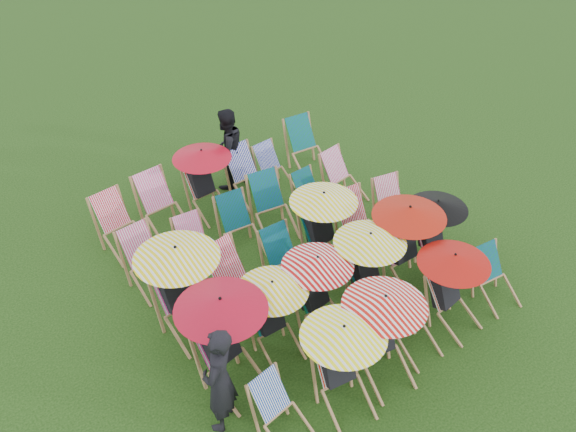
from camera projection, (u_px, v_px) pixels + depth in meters
ground at (302, 274)px, 10.46m from camera, size 100.00×100.00×0.00m
deckchair_0 at (283, 413)px, 7.86m from camera, size 0.66×0.84×0.84m
deckchair_1 at (343, 366)px, 8.09m from camera, size 1.10×1.17×1.30m
deckchair_2 at (383, 336)px, 8.46m from camera, size 1.13×1.19×1.34m
deckchair_3 at (414, 328)px, 8.96m from camera, size 0.56×0.78×0.83m
deckchair_4 at (453, 289)px, 9.24m from camera, size 1.04×1.12×1.24m
deckchair_5 at (497, 278)px, 9.77m from camera, size 0.63×0.82×0.83m
deckchair_6 at (226, 342)px, 8.31m from camera, size 1.22×1.32×1.44m
deckchair_7 at (274, 316)px, 8.85m from camera, size 1.00×1.05×1.19m
deckchair_8 at (320, 292)px, 9.20m from camera, size 1.04×1.12×1.23m
deckchair_9 at (371, 269)px, 9.55m from camera, size 1.08×1.16×1.28m
deckchair_10 at (408, 244)px, 9.95m from camera, size 1.14×1.19×1.35m
deckchair_11 at (436, 232)px, 10.35m from camera, size 0.98×1.03×1.16m
deckchair_12 at (182, 289)px, 9.08m from camera, size 1.22×1.30×1.45m
deckchair_13 at (237, 281)px, 9.57m from camera, size 0.82×1.04×1.03m
deckchair_14 at (286, 261)px, 10.02m from camera, size 0.64×0.86×0.91m
deckchair_15 at (325, 228)px, 10.32m from camera, size 1.10×1.14×1.30m
deckchair_16 at (359, 222)px, 10.78m from camera, size 0.71×0.93×0.94m
deckchair_17 at (394, 207)px, 11.18m from camera, size 0.73×0.91×0.88m
deckchair_18 at (148, 262)px, 9.98m from camera, size 0.68×0.91×0.95m
deckchair_19 at (196, 246)px, 10.38m from camera, size 0.62×0.82×0.84m
deckchair_20 at (240, 227)px, 10.69m from camera, size 0.70×0.91×0.93m
deckchair_21 at (273, 207)px, 11.08m from camera, size 0.78×0.99×0.99m
deckchair_22 at (313, 197)px, 11.46m from camera, size 0.59×0.79×0.82m
deckchair_23 at (344, 178)px, 11.87m from camera, size 0.70×0.90×0.90m
deckchair_24 at (120, 225)px, 10.70m from camera, size 0.73×0.94×0.96m
deckchair_25 at (163, 206)px, 11.08m from camera, size 0.74×0.98×1.02m
deckchair_26 at (205, 181)px, 11.43m from camera, size 1.05×1.10×1.24m
deckchair_27 at (249, 176)px, 11.85m from camera, size 0.67×0.92×0.97m
deckchair_28 at (274, 169)px, 12.18m from camera, size 0.61×0.81×0.83m
deckchair_29 at (307, 147)px, 12.64m from camera, size 0.75×0.98×1.00m
person_left at (219, 380)px, 7.76m from camera, size 0.71×0.68×1.63m
person_rear at (227, 149)px, 12.00m from camera, size 0.90×0.76×1.61m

